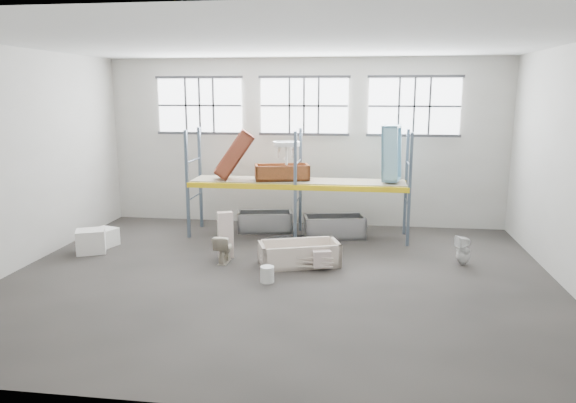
% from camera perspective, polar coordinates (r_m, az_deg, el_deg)
% --- Properties ---
extents(floor, '(12.00, 10.00, 0.10)m').
position_cam_1_polar(floor, '(11.88, -1.02, -8.33)').
color(floor, '#47423D').
rests_on(floor, ground).
extents(ceiling, '(12.00, 10.00, 0.10)m').
position_cam_1_polar(ceiling, '(11.21, -1.11, 16.98)').
color(ceiling, silver).
rests_on(ceiling, ground).
extents(wall_back, '(12.00, 0.10, 5.00)m').
position_cam_1_polar(wall_back, '(16.24, 1.75, 6.32)').
color(wall_back, '#B7B4A9').
rests_on(wall_back, ground).
extents(wall_front, '(12.00, 0.10, 5.00)m').
position_cam_1_polar(wall_front, '(6.41, -8.16, -2.10)').
color(wall_front, '#A09D94').
rests_on(wall_front, ground).
extents(wall_left, '(0.10, 10.00, 5.00)m').
position_cam_1_polar(wall_left, '(13.59, -27.21, 3.99)').
color(wall_left, beige).
rests_on(wall_left, ground).
extents(window_left, '(2.60, 0.04, 1.60)m').
position_cam_1_polar(window_left, '(16.72, -9.41, 10.10)').
color(window_left, white).
rests_on(window_left, wall_back).
extents(window_mid, '(2.60, 0.04, 1.60)m').
position_cam_1_polar(window_mid, '(16.07, 1.73, 10.19)').
color(window_mid, white).
rests_on(window_mid, wall_back).
extents(window_right, '(2.60, 0.04, 1.60)m').
position_cam_1_polar(window_right, '(16.04, 13.35, 9.89)').
color(window_right, white).
rests_on(window_right, wall_back).
extents(rack_upright_la, '(0.08, 0.08, 3.00)m').
position_cam_1_polar(rack_upright_la, '(14.93, -10.72, 1.78)').
color(rack_upright_la, slate).
rests_on(rack_upright_la, floor).
extents(rack_upright_lb, '(0.08, 0.08, 3.00)m').
position_cam_1_polar(rack_upright_lb, '(16.05, -9.37, 2.51)').
color(rack_upright_lb, slate).
rests_on(rack_upright_lb, floor).
extents(rack_upright_ma, '(0.08, 0.08, 3.00)m').
position_cam_1_polar(rack_upright_ma, '(14.26, 0.78, 1.52)').
color(rack_upright_ma, slate).
rests_on(rack_upright_ma, floor).
extents(rack_upright_mb, '(0.08, 0.08, 3.00)m').
position_cam_1_polar(rack_upright_mb, '(15.43, 1.34, 2.30)').
color(rack_upright_mb, slate).
rests_on(rack_upright_mb, floor).
extents(rack_upright_ra, '(0.08, 0.08, 3.00)m').
position_cam_1_polar(rack_upright_ra, '(14.21, 12.88, 1.19)').
color(rack_upright_ra, slate).
rests_on(rack_upright_ra, floor).
extents(rack_upright_rb, '(0.08, 0.08, 3.00)m').
position_cam_1_polar(rack_upright_rb, '(15.38, 12.52, 1.99)').
color(rack_upright_rb, slate).
rests_on(rack_upright_rb, floor).
extents(rack_beam_front, '(6.00, 0.10, 0.14)m').
position_cam_1_polar(rack_beam_front, '(14.26, 0.78, 1.52)').
color(rack_beam_front, yellow).
rests_on(rack_beam_front, floor).
extents(rack_beam_back, '(6.00, 0.10, 0.14)m').
position_cam_1_polar(rack_beam_back, '(15.43, 1.34, 2.30)').
color(rack_beam_back, yellow).
rests_on(rack_beam_back, floor).
extents(shelf_deck, '(5.90, 1.10, 0.03)m').
position_cam_1_polar(shelf_deck, '(14.83, 1.07, 2.23)').
color(shelf_deck, gray).
rests_on(shelf_deck, floor).
extents(wet_patch, '(1.80, 1.80, 0.00)m').
position_cam_1_polar(wet_patch, '(14.41, 0.66, -4.49)').
color(wet_patch, black).
rests_on(wet_patch, floor).
extents(bathtub_beige, '(2.03, 1.42, 0.54)m').
position_cam_1_polar(bathtub_beige, '(12.61, 1.20, -5.59)').
color(bathtub_beige, beige).
rests_on(bathtub_beige, floor).
extents(cistern_spare, '(0.44, 0.29, 0.39)m').
position_cam_1_polar(cistern_spare, '(12.21, 3.62, -6.16)').
color(cistern_spare, beige).
rests_on(cistern_spare, bathtub_beige).
extents(sink_in_tub, '(0.52, 0.52, 0.15)m').
position_cam_1_polar(sink_in_tub, '(12.35, 2.11, -6.51)').
color(sink_in_tub, silver).
rests_on(sink_in_tub, bathtub_beige).
extents(toilet_beige, '(0.40, 0.68, 0.68)m').
position_cam_1_polar(toilet_beige, '(12.86, -6.88, -5.01)').
color(toilet_beige, beige).
rests_on(toilet_beige, floor).
extents(cistern_tall, '(0.43, 0.36, 1.14)m').
position_cam_1_polar(cistern_tall, '(13.17, -6.71, -3.56)').
color(cistern_tall, silver).
rests_on(cistern_tall, floor).
extents(toilet_white, '(0.40, 0.40, 0.70)m').
position_cam_1_polar(toilet_white, '(13.25, 18.24, -4.98)').
color(toilet_white, white).
rests_on(toilet_white, floor).
extents(steel_tub_left, '(1.67, 1.01, 0.57)m').
position_cam_1_polar(steel_tub_left, '(15.62, -2.48, -2.14)').
color(steel_tub_left, '#B2B7BB').
rests_on(steel_tub_left, floor).
extents(steel_tub_right, '(1.80, 1.11, 0.61)m').
position_cam_1_polar(steel_tub_right, '(14.98, 4.97, -2.69)').
color(steel_tub_right, '#B6B8BE').
rests_on(steel_tub_right, floor).
extents(rust_tub_flat, '(1.61, 1.05, 0.42)m').
position_cam_1_polar(rust_tub_flat, '(14.82, -0.65, 3.17)').
color(rust_tub_flat, '#95441F').
rests_on(rust_tub_flat, shelf_deck).
extents(rust_tub_tilted, '(1.28, 0.93, 1.40)m').
position_cam_1_polar(rust_tub_tilted, '(14.98, -5.78, 5.03)').
color(rust_tub_tilted, maroon).
rests_on(rust_tub_tilted, shelf_deck).
extents(sink_on_shelf, '(0.86, 0.75, 0.65)m').
position_cam_1_polar(sink_on_shelf, '(14.51, -0.16, 4.08)').
color(sink_on_shelf, white).
rests_on(sink_on_shelf, rust_tub_flat).
extents(blue_tub_upright, '(0.61, 0.78, 1.50)m').
position_cam_1_polar(blue_tub_upright, '(14.59, 11.02, 5.09)').
color(blue_tub_upright, '#85BFD6').
rests_on(blue_tub_upright, shelf_deck).
extents(bucket, '(0.31, 0.31, 0.35)m').
position_cam_1_polar(bucket, '(11.53, -2.24, -7.79)').
color(bucket, silver).
rests_on(bucket, floor).
extents(carton_near, '(0.88, 0.83, 0.59)m').
position_cam_1_polar(carton_near, '(14.42, -20.33, -4.00)').
color(carton_near, white).
rests_on(carton_near, floor).
extents(carton_far, '(0.70, 0.70, 0.47)m').
position_cam_1_polar(carton_far, '(14.94, -19.04, -3.64)').
color(carton_far, white).
rests_on(carton_far, floor).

